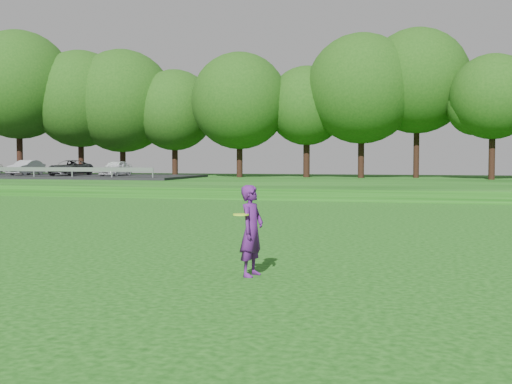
# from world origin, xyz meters

# --- Properties ---
(ground) EXTENTS (140.00, 140.00, 0.00)m
(ground) POSITION_xyz_m (0.00, 0.00, 0.00)
(ground) COLOR #0E3C0B
(ground) RESTS_ON ground
(berm) EXTENTS (130.00, 30.00, 0.60)m
(berm) POSITION_xyz_m (0.00, 34.00, 0.30)
(berm) COLOR #0E3C0B
(berm) RESTS_ON ground
(walking_path) EXTENTS (130.00, 1.60, 0.04)m
(walking_path) POSITION_xyz_m (0.00, 20.00, 0.02)
(walking_path) COLOR gray
(walking_path) RESTS_ON ground
(treeline) EXTENTS (104.00, 7.00, 15.00)m
(treeline) POSITION_xyz_m (0.00, 38.00, 8.10)
(treeline) COLOR #19450F
(treeline) RESTS_ON berm
(parking_lot) EXTENTS (24.00, 9.00, 1.38)m
(parking_lot) POSITION_xyz_m (-23.86, 32.79, 0.99)
(parking_lot) COLOR black
(parking_lot) RESTS_ON berm
(woman) EXTENTS (0.52, 0.71, 1.64)m
(woman) POSITION_xyz_m (2.46, -1.23, 0.82)
(woman) COLOR #53186D
(woman) RESTS_ON ground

